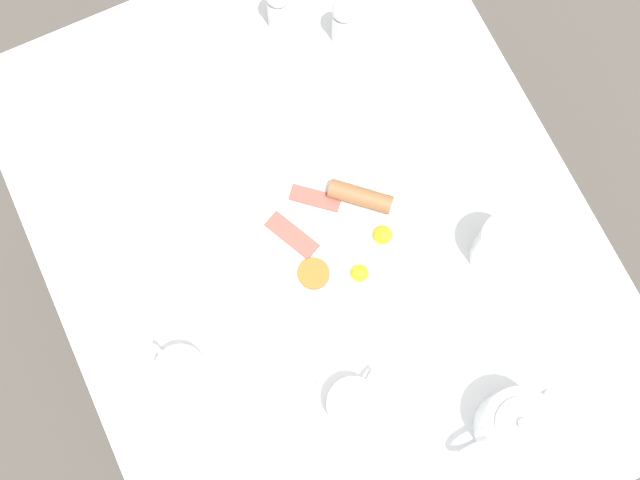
{
  "coord_description": "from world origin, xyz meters",
  "views": [
    {
      "loc": [
        -0.16,
        -0.33,
        2.13
      ],
      "look_at": [
        0.0,
        0.0,
        0.74
      ],
      "focal_mm": 50.0,
      "sensor_mm": 36.0,
      "label": 1
    }
  ],
  "objects_px": {
    "salt_grinder": "(344,20)",
    "knife_by_plate": "(441,99)",
    "water_glass_short": "(502,247)",
    "teacup_with_saucer_right": "(353,405)",
    "teapot_near": "(514,427)",
    "pepper_grinder": "(279,5)",
    "creamer_jug": "(178,186)",
    "teacup_with_saucer_left": "(182,373)",
    "napkin_folded": "(144,76)",
    "breakfast_plate": "(341,235)"
  },
  "relations": [
    {
      "from": "teacup_with_saucer_right",
      "to": "breakfast_plate",
      "type": "bearing_deg",
      "value": 68.4
    },
    {
      "from": "creamer_jug",
      "to": "knife_by_plate",
      "type": "bearing_deg",
      "value": -4.55
    },
    {
      "from": "water_glass_short",
      "to": "teapot_near",
      "type": "bearing_deg",
      "value": -114.0
    },
    {
      "from": "teacup_with_saucer_left",
      "to": "napkin_folded",
      "type": "height_order",
      "value": "teacup_with_saucer_left"
    },
    {
      "from": "water_glass_short",
      "to": "napkin_folded",
      "type": "relative_size",
      "value": 0.62
    },
    {
      "from": "pepper_grinder",
      "to": "water_glass_short",
      "type": "bearing_deg",
      "value": -75.07
    },
    {
      "from": "water_glass_short",
      "to": "salt_grinder",
      "type": "relative_size",
      "value": 1.0
    },
    {
      "from": "teapot_near",
      "to": "napkin_folded",
      "type": "relative_size",
      "value": 1.06
    },
    {
      "from": "salt_grinder",
      "to": "knife_by_plate",
      "type": "relative_size",
      "value": 0.74
    },
    {
      "from": "teapot_near",
      "to": "salt_grinder",
      "type": "height_order",
      "value": "teapot_near"
    },
    {
      "from": "breakfast_plate",
      "to": "creamer_jug",
      "type": "distance_m",
      "value": 0.28
    },
    {
      "from": "teapot_near",
      "to": "napkin_folded",
      "type": "distance_m",
      "value": 0.84
    },
    {
      "from": "teapot_near",
      "to": "teacup_with_saucer_right",
      "type": "xyz_separation_m",
      "value": [
        -0.2,
        0.13,
        -0.03
      ]
    },
    {
      "from": "salt_grinder",
      "to": "water_glass_short",
      "type": "bearing_deg",
      "value": -83.35
    },
    {
      "from": "creamer_jug",
      "to": "salt_grinder",
      "type": "relative_size",
      "value": 0.69
    },
    {
      "from": "creamer_jug",
      "to": "salt_grinder",
      "type": "height_order",
      "value": "salt_grinder"
    },
    {
      "from": "breakfast_plate",
      "to": "creamer_jug",
      "type": "bearing_deg",
      "value": 138.17
    },
    {
      "from": "teacup_with_saucer_right",
      "to": "knife_by_plate",
      "type": "distance_m",
      "value": 0.54
    },
    {
      "from": "teacup_with_saucer_left",
      "to": "napkin_folded",
      "type": "relative_size",
      "value": 0.71
    },
    {
      "from": "breakfast_plate",
      "to": "pepper_grinder",
      "type": "bearing_deg",
      "value": 79.68
    },
    {
      "from": "breakfast_plate",
      "to": "creamer_jug",
      "type": "xyz_separation_m",
      "value": [
        -0.21,
        0.18,
        0.02
      ]
    },
    {
      "from": "teacup_with_saucer_left",
      "to": "water_glass_short",
      "type": "height_order",
      "value": "water_glass_short"
    },
    {
      "from": "teacup_with_saucer_left",
      "to": "creamer_jug",
      "type": "distance_m",
      "value": 0.3
    },
    {
      "from": "napkin_folded",
      "to": "knife_by_plate",
      "type": "height_order",
      "value": "napkin_folded"
    },
    {
      "from": "knife_by_plate",
      "to": "teapot_near",
      "type": "bearing_deg",
      "value": -106.6
    },
    {
      "from": "teacup_with_saucer_right",
      "to": "napkin_folded",
      "type": "height_order",
      "value": "teacup_with_saucer_right"
    },
    {
      "from": "creamer_jug",
      "to": "knife_by_plate",
      "type": "height_order",
      "value": "creamer_jug"
    },
    {
      "from": "creamer_jug",
      "to": "napkin_folded",
      "type": "relative_size",
      "value": 0.43
    },
    {
      "from": "knife_by_plate",
      "to": "breakfast_plate",
      "type": "bearing_deg",
      "value": -150.56
    },
    {
      "from": "knife_by_plate",
      "to": "teacup_with_saucer_right",
      "type": "bearing_deg",
      "value": -131.99
    },
    {
      "from": "water_glass_short",
      "to": "teacup_with_saucer_right",
      "type": "bearing_deg",
      "value": -159.38
    },
    {
      "from": "teapot_near",
      "to": "salt_grinder",
      "type": "distance_m",
      "value": 0.71
    },
    {
      "from": "pepper_grinder",
      "to": "knife_by_plate",
      "type": "bearing_deg",
      "value": -52.61
    },
    {
      "from": "salt_grinder",
      "to": "napkin_folded",
      "type": "relative_size",
      "value": 0.63
    },
    {
      "from": "water_glass_short",
      "to": "salt_grinder",
      "type": "bearing_deg",
      "value": 96.65
    },
    {
      "from": "teacup_with_saucer_left",
      "to": "napkin_folded",
      "type": "xyz_separation_m",
      "value": [
        0.14,
        0.5,
        -0.02
      ]
    },
    {
      "from": "salt_grinder",
      "to": "knife_by_plate",
      "type": "xyz_separation_m",
      "value": [
        0.1,
        -0.18,
        -0.06
      ]
    },
    {
      "from": "breakfast_plate",
      "to": "napkin_folded",
      "type": "height_order",
      "value": "breakfast_plate"
    },
    {
      "from": "teacup_with_saucer_right",
      "to": "knife_by_plate",
      "type": "bearing_deg",
      "value": 48.01
    },
    {
      "from": "teapot_near",
      "to": "water_glass_short",
      "type": "bearing_deg",
      "value": 64.36
    },
    {
      "from": "salt_grinder",
      "to": "breakfast_plate",
      "type": "bearing_deg",
      "value": -116.31
    },
    {
      "from": "teapot_near",
      "to": "creamer_jug",
      "type": "height_order",
      "value": "teapot_near"
    },
    {
      "from": "breakfast_plate",
      "to": "teacup_with_saucer_right",
      "type": "height_order",
      "value": "teacup_with_saucer_right"
    },
    {
      "from": "teapot_near",
      "to": "teacup_with_saucer_left",
      "type": "relative_size",
      "value": 1.49
    },
    {
      "from": "teapot_near",
      "to": "pepper_grinder",
      "type": "xyz_separation_m",
      "value": [
        -0.03,
        0.78,
        0.01
      ]
    },
    {
      "from": "teacup_with_saucer_right",
      "to": "salt_grinder",
      "type": "distance_m",
      "value": 0.63
    },
    {
      "from": "salt_grinder",
      "to": "teacup_with_saucer_left",
      "type": "bearing_deg",
      "value": -138.64
    },
    {
      "from": "water_glass_short",
      "to": "salt_grinder",
      "type": "height_order",
      "value": "same"
    },
    {
      "from": "pepper_grinder",
      "to": "salt_grinder",
      "type": "relative_size",
      "value": 1.0
    },
    {
      "from": "breakfast_plate",
      "to": "pepper_grinder",
      "type": "xyz_separation_m",
      "value": [
        0.07,
        0.39,
        0.05
      ]
    }
  ]
}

